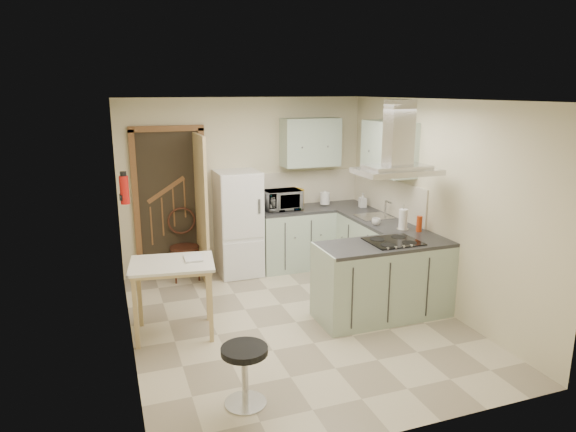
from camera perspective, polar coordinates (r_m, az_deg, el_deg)
name	(u,v)px	position (r m, az deg, el deg)	size (l,w,h in m)	color
floor	(296,322)	(6.03, 0.90, -11.70)	(4.20, 4.20, 0.00)	beige
ceiling	(297,100)	(5.44, 1.00, 12.78)	(4.20, 4.20, 0.00)	silver
back_wall	(246,184)	(7.56, -4.73, 3.52)	(3.60, 3.60, 0.00)	beige
left_wall	(124,232)	(5.26, -17.72, -1.71)	(4.20, 4.20, 0.00)	beige
right_wall	(435,205)	(6.45, 16.06, 1.22)	(4.20, 4.20, 0.00)	beige
doorway	(171,204)	(7.37, -12.92, 1.35)	(1.10, 0.12, 2.10)	brown
fridge	(238,223)	(7.34, -5.54, -0.82)	(0.60, 0.60, 1.50)	white
counter_back	(295,238)	(7.66, 0.75, -2.44)	(1.08, 0.60, 0.90)	#9EB2A0
counter_right	(366,245)	(7.41, 8.70, -3.17)	(0.60, 1.95, 0.90)	#9EB2A0
splashback	(307,187)	(7.87, 2.08, 3.23)	(1.68, 0.02, 0.50)	beige
wall_cabinet_back	(310,142)	(7.62, 2.51, 8.19)	(0.85, 0.35, 0.70)	#9EB2A0
wall_cabinet_right	(389,148)	(6.96, 11.12, 7.41)	(0.35, 0.90, 0.70)	#9EB2A0
peninsula	(384,280)	(6.12, 10.60, -6.98)	(1.55, 0.65, 0.90)	#9EB2A0
hob	(393,241)	(6.02, 11.61, -2.78)	(0.58, 0.50, 0.01)	black
extractor_hood	(397,171)	(5.85, 12.00, 4.88)	(0.90, 0.55, 0.10)	silver
sink	(374,217)	(7.15, 9.50, -0.06)	(0.45, 0.40, 0.01)	silver
fire_extinguisher	(124,190)	(6.09, -17.72, 2.77)	(0.10, 0.10, 0.32)	#B2140F
drop_leaf_table	(174,298)	(5.74, -12.57, -8.93)	(0.88, 0.66, 0.82)	tan
bentwood_chair	(184,248)	(7.33, -11.44, -3.46)	(0.40, 0.40, 0.91)	#472017
stool	(245,376)	(4.53, -4.81, -17.25)	(0.39, 0.39, 0.53)	black
microwave	(282,200)	(7.45, -0.63, 1.80)	(0.52, 0.35, 0.29)	black
kettle	(325,198)	(7.76, 4.11, 1.98)	(0.15, 0.15, 0.22)	white
cereal_box	(299,197)	(7.74, 1.24, 2.15)	(0.07, 0.17, 0.26)	gold
soap_bottle	(363,200)	(7.69, 8.30, 1.74)	(0.10, 0.10, 0.21)	silver
paper_towel	(403,219)	(6.55, 12.67, -0.34)	(0.11, 0.11, 0.27)	white
cup	(376,222)	(6.72, 9.76, -0.61)	(0.11, 0.11, 0.09)	silver
red_bottle	(419,224)	(6.51, 14.38, -0.85)	(0.07, 0.07, 0.20)	#C33A10
book	(184,255)	(5.63, -11.47, -4.25)	(0.19, 0.26, 0.11)	#A3364F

